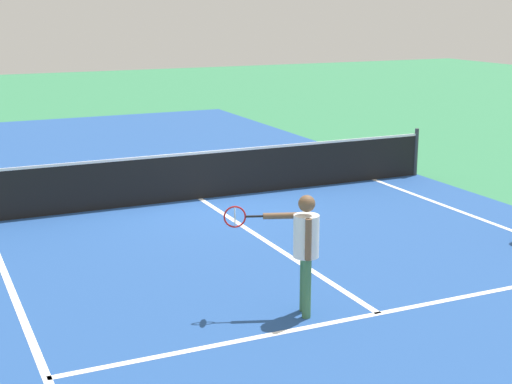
# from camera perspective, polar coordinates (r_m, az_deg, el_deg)

# --- Properties ---
(ground_plane) EXTENTS (60.00, 60.00, 0.00)m
(ground_plane) POSITION_cam_1_polar(r_m,az_deg,el_deg) (15.32, -4.19, -0.51)
(ground_plane) COLOR #337F51
(court_surface_inbounds) EXTENTS (10.62, 24.40, 0.00)m
(court_surface_inbounds) POSITION_cam_1_polar(r_m,az_deg,el_deg) (15.32, -4.19, -0.51)
(court_surface_inbounds) COLOR #234C93
(court_surface_inbounds) RESTS_ON ground_plane
(line_sideline_left) EXTENTS (0.10, 11.89, 0.01)m
(line_sideline_left) POSITION_cam_1_polar(r_m,az_deg,el_deg) (8.90, -15.84, -12.00)
(line_sideline_left) COLOR white
(line_sideline_left) RESTS_ON ground_plane
(line_service_near) EXTENTS (8.22, 0.10, 0.01)m
(line_service_near) POSITION_cam_1_polar(r_m,az_deg,el_deg) (9.88, 9.14, -8.94)
(line_service_near) COLOR white
(line_service_near) RESTS_ON ground_plane
(line_center_service) EXTENTS (0.10, 6.40, 0.01)m
(line_center_service) POSITION_cam_1_polar(r_m,az_deg,el_deg) (12.49, 0.99, -3.83)
(line_center_service) COLOR white
(line_center_service) RESTS_ON ground_plane
(net) EXTENTS (10.53, 0.09, 1.07)m
(net) POSITION_cam_1_polar(r_m,az_deg,el_deg) (15.21, -4.23, 1.29)
(net) COLOR #33383D
(net) RESTS_ON ground_plane
(player_near) EXTENTS (1.05, 0.77, 1.55)m
(player_near) POSITION_cam_1_polar(r_m,az_deg,el_deg) (9.44, 3.58, -3.73)
(player_near) COLOR #3F7247
(player_near) RESTS_ON ground_plane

